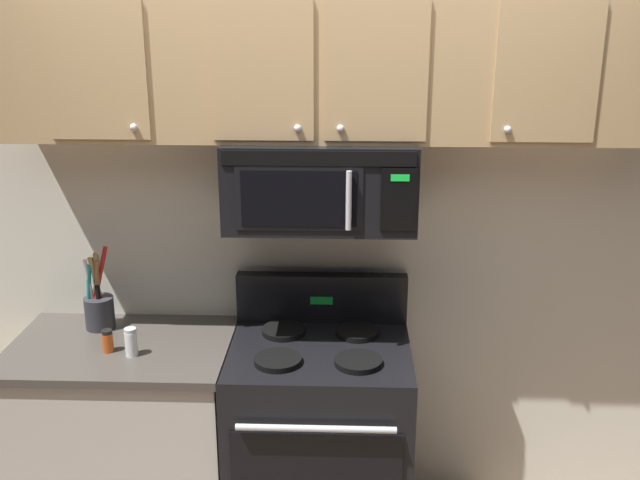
# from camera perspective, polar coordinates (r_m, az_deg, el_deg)

# --- Properties ---
(back_wall) EXTENTS (5.20, 0.10, 2.70)m
(back_wall) POSITION_cam_1_polar(r_m,az_deg,el_deg) (3.27, 0.20, 1.60)
(back_wall) COLOR silver
(back_wall) RESTS_ON ground_plane
(stove_range) EXTENTS (0.76, 0.69, 1.12)m
(stove_range) POSITION_cam_1_polar(r_m,az_deg,el_deg) (3.30, -0.04, -15.09)
(stove_range) COLOR black
(stove_range) RESTS_ON ground_plane
(over_range_microwave) EXTENTS (0.76, 0.43, 0.35)m
(over_range_microwave) POSITION_cam_1_polar(r_m,az_deg,el_deg) (2.97, 0.03, 4.43)
(over_range_microwave) COLOR black
(upper_cabinets) EXTENTS (2.50, 0.36, 0.55)m
(upper_cabinets) POSITION_cam_1_polar(r_m,az_deg,el_deg) (2.93, 0.06, 13.16)
(upper_cabinets) COLOR tan
(counter_segment) EXTENTS (0.93, 0.65, 0.90)m
(counter_segment) POSITION_cam_1_polar(r_m,az_deg,el_deg) (3.45, -14.60, -14.52)
(counter_segment) COLOR #BCB7AD
(counter_segment) RESTS_ON ground_plane
(utensil_crock_charcoal) EXTENTS (0.13, 0.13, 0.37)m
(utensil_crock_charcoal) POSITION_cam_1_polar(r_m,az_deg,el_deg) (3.37, -16.78, -4.89)
(utensil_crock_charcoal) COLOR #2D2D33
(utensil_crock_charcoal) RESTS_ON counter_segment
(salt_shaker) EXTENTS (0.05, 0.05, 0.12)m
(salt_shaker) POSITION_cam_1_polar(r_m,az_deg,el_deg) (3.10, -14.43, -7.67)
(salt_shaker) COLOR white
(salt_shaker) RESTS_ON counter_segment
(spice_jar) EXTENTS (0.05, 0.05, 0.10)m
(spice_jar) POSITION_cam_1_polar(r_m,az_deg,el_deg) (3.16, -16.13, -7.53)
(spice_jar) COLOR #C64C19
(spice_jar) RESTS_ON counter_segment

